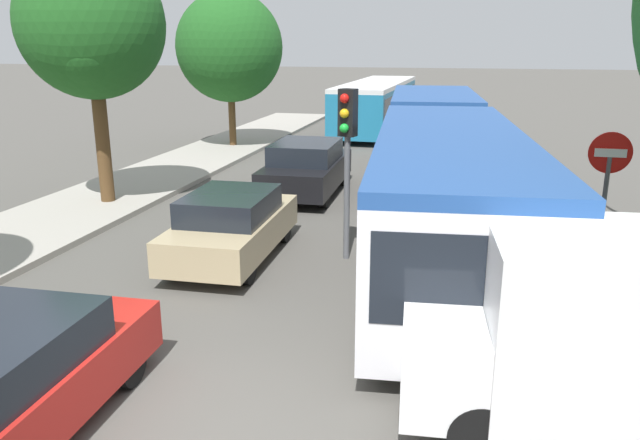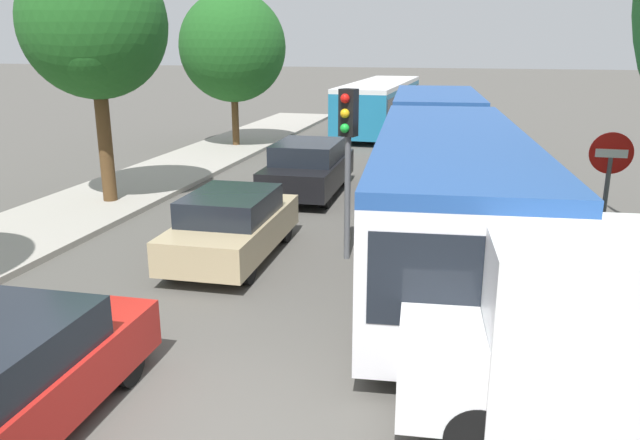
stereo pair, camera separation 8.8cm
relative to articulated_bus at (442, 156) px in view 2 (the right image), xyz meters
The scene contains 11 objects.
ground_plane 10.11m from the articulated_bus, 101.60° to the right, with size 200.00×200.00×0.00m, color #4F4C47.
kerb_strip_left 9.53m from the articulated_bus, 163.33° to the left, with size 3.20×34.99×0.14m, color #9E998E.
articulated_bus is the anchor object (origin of this frame).
city_bus_rear 15.68m from the articulated_bus, 104.25° to the left, with size 2.70×10.99×2.35m.
queued_car_red 11.32m from the articulated_bus, 110.97° to the right, with size 1.79×4.01×1.38m.
queued_car_tan 5.86m from the articulated_bus, 131.47° to the right, with size 1.80×4.04×1.39m.
queued_car_black 4.10m from the articulated_bus, 160.29° to the left, with size 1.99×4.46×1.53m.
traffic_light 4.26m from the articulated_bus, 112.91° to the right, with size 0.37×0.39×3.40m.
no_entry_sign 5.35m from the articulated_bus, 55.86° to the right, with size 0.70×0.08×2.82m.
tree_left_mid 9.23m from the articulated_bus, behind, with size 3.64×3.64×6.54m.
tree_left_far 12.45m from the articulated_bus, 136.18° to the left, with size 4.21×4.21×6.19m.
Camera 2 is at (2.78, -5.80, 4.27)m, focal length 35.00 mm.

